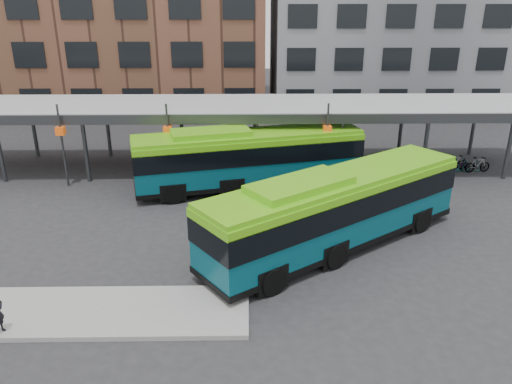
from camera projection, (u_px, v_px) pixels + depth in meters
The scene contains 7 objects.
ground at pixel (212, 269), 20.25m from camera, with size 120.00×120.00×0.00m, color #28282B.
boarding_island at pixel (48, 312), 17.34m from camera, with size 14.00×3.00×0.18m, color gray.
canopy at pixel (222, 108), 30.78m from camera, with size 40.00×6.53×4.80m.
building_grey at pixel (402, 0), 46.59m from camera, with size 24.00×14.00×20.00m, color slate.
bus_front at pixel (336, 208), 21.35m from camera, with size 12.18×9.83×3.59m.
bus_rear at pixel (248, 157), 28.23m from camera, with size 13.16×5.78×3.55m.
bike_rack at pixel (437, 164), 31.38m from camera, with size 6.81×1.46×1.04m.
Camera 1 is at (1.51, -17.71, 10.36)m, focal length 35.00 mm.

